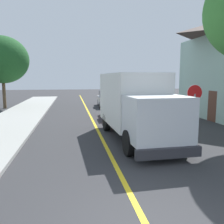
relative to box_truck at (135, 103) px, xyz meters
name	(u,v)px	position (x,y,z in m)	size (l,w,h in m)	color
centre_line_yellow	(97,128)	(-1.64, 2.56, -1.76)	(0.16, 56.00, 0.01)	gold
box_truck	(135,103)	(0.00, 0.00, 0.00)	(2.72, 7.28, 3.20)	silver
parked_car_near	(117,108)	(0.24, 6.00, -0.97)	(1.90, 4.44, 1.67)	maroon
parked_car_mid	(107,99)	(0.61, 13.48, -0.97)	(2.00, 4.48, 1.67)	#B7B7BC
stop_sign	(194,101)	(2.91, -0.42, 0.09)	(0.80, 0.10, 2.65)	gray
street_tree_down_block	(2,60)	(-9.56, 13.52, 2.94)	(5.01, 5.01, 6.96)	brown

